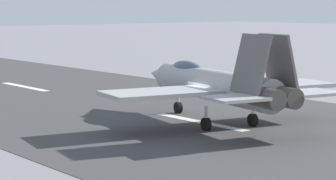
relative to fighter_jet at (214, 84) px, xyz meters
name	(u,v)px	position (x,y,z in m)	size (l,w,h in m)	color
ground_plane	(206,123)	(0.47, 0.23, -2.42)	(400.00, 400.00, 0.00)	gray
runway_strip	(206,123)	(0.46, 0.23, -2.41)	(240.00, 26.00, 0.02)	#3C3C3D
fighter_jet	(214,84)	(0.00, 0.00, 0.00)	(16.54, 14.96, 5.61)	#A1A2A4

